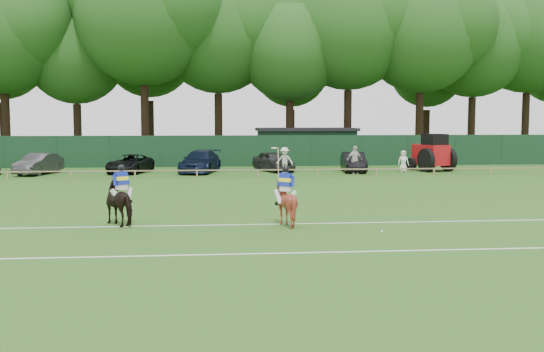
{
  "coord_description": "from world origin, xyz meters",
  "views": [
    {
      "loc": [
        -2.07,
        -23.72,
        3.83
      ],
      "look_at": [
        0.5,
        3.0,
        1.4
      ],
      "focal_mm": 42.0,
      "sensor_mm": 36.0,
      "label": 1
    }
  ],
  "objects": [
    {
      "name": "spectator_right",
      "position": [
        11.58,
        20.35,
        0.78
      ],
      "size": [
        0.79,
        0.54,
        1.56
      ],
      "primitive_type": "imported",
      "rotation": [
        0.0,
        0.0,
        -0.06
      ],
      "color": "white",
      "rests_on": "ground"
    },
    {
      "name": "sedan_grey",
      "position": [
        -13.88,
        21.15,
        0.73
      ],
      "size": [
        2.61,
        4.65,
        1.45
      ],
      "primitive_type": "imported",
      "rotation": [
        0.0,
        0.0,
        -0.26
      ],
      "color": "#323335",
      "rests_on": "ground"
    },
    {
      "name": "rider_chestnut",
      "position": [
        0.57,
        -1.25,
        1.5
      ],
      "size": [
        0.88,
        0.8,
        2.05
      ],
      "rotation": [
        0.0,
        0.0,
        2.65
      ],
      "color": "silver",
      "rests_on": "ground"
    },
    {
      "name": "perimeter_fence",
      "position": [
        0.0,
        27.0,
        1.25
      ],
      "size": [
        92.08,
        0.08,
        2.5
      ],
      "color": "#14351E",
      "rests_on": "ground"
    },
    {
      "name": "estate_black",
      "position": [
        8.15,
        21.18,
        0.71
      ],
      "size": [
        1.94,
        4.46,
        1.43
      ],
      "primitive_type": "imported",
      "rotation": [
        0.0,
        0.0,
        -0.1
      ],
      "color": "black",
      "rests_on": "ground"
    },
    {
      "name": "spectator_mid",
      "position": [
        7.82,
        19.4,
        0.98
      ],
      "size": [
        1.23,
        0.76,
        1.96
      ],
      "primitive_type": "imported",
      "rotation": [
        0.0,
        0.0,
        0.26
      ],
      "color": "silver",
      "rests_on": "ground"
    },
    {
      "name": "sedan_navy",
      "position": [
        -2.84,
        21.62,
        0.78
      ],
      "size": [
        3.33,
        5.74,
        1.56
      ],
      "primitive_type": "imported",
      "rotation": [
        0.0,
        0.0,
        -0.22
      ],
      "color": "black",
      "rests_on": "ground"
    },
    {
      "name": "ground",
      "position": [
        0.0,
        0.0,
        0.0
      ],
      "size": [
        160.0,
        160.0,
        0.0
      ],
      "primitive_type": "plane",
      "color": "#1E4C14",
      "rests_on": "ground"
    },
    {
      "name": "spectator_left",
      "position": [
        3.03,
        20.17,
        0.92
      ],
      "size": [
        1.31,
        0.92,
        1.84
      ],
      "primitive_type": "imported",
      "rotation": [
        0.0,
        0.0,
        -0.21
      ],
      "color": "silver",
      "rests_on": "ground"
    },
    {
      "name": "pitch_rail",
      "position": [
        0.0,
        18.0,
        0.45
      ],
      "size": [
        62.1,
        0.1,
        0.5
      ],
      "color": "#997F5B",
      "rests_on": "ground"
    },
    {
      "name": "rider_dark",
      "position": [
        -5.28,
        -0.55,
        1.54
      ],
      "size": [
        0.82,
        0.69,
        1.41
      ],
      "rotation": [
        0.0,
        0.0,
        3.81
      ],
      "color": "silver",
      "rests_on": "ground"
    },
    {
      "name": "horse_chestnut",
      "position": [
        0.58,
        -1.25,
        0.78
      ],
      "size": [
        1.78,
        1.85,
        1.56
      ],
      "primitive_type": "imported",
      "rotation": [
        0.0,
        0.0,
        2.65
      ],
      "color": "maroon",
      "rests_on": "ground"
    },
    {
      "name": "tree_row",
      "position": [
        2.0,
        35.0,
        0.0
      ],
      "size": [
        96.0,
        12.0,
        21.0
      ],
      "primitive_type": null,
      "color": "#26561C",
      "rests_on": "ground"
    },
    {
      "name": "utility_shed",
      "position": [
        6.0,
        30.0,
        1.54
      ],
      "size": [
        8.4,
        4.4,
        3.04
      ],
      "color": "#14331E",
      "rests_on": "ground"
    },
    {
      "name": "polo_ball",
      "position": [
        3.64,
        -3.07,
        0.04
      ],
      "size": [
        0.09,
        0.09,
        0.09
      ],
      "primitive_type": "sphere",
      "color": "silver",
      "rests_on": "ground"
    },
    {
      "name": "suv_black",
      "position": [
        -7.76,
        21.67,
        0.65
      ],
      "size": [
        3.3,
        5.11,
        1.31
      ],
      "primitive_type": "imported",
      "rotation": [
        0.0,
        0.0,
        -0.26
      ],
      "color": "black",
      "rests_on": "ground"
    },
    {
      "name": "horse_dark",
      "position": [
        -5.29,
        -0.54,
        0.81
      ],
      "size": [
        1.86,
        2.04,
        1.61
      ],
      "primitive_type": "imported",
      "rotation": [
        0.0,
        0.0,
        3.81
      ],
      "color": "black",
      "rests_on": "ground"
    },
    {
      "name": "hatch_grey",
      "position": [
        2.44,
        22.2,
        0.73
      ],
      "size": [
        3.2,
        4.63,
        1.46
      ],
      "primitive_type": "imported",
      "rotation": [
        0.0,
        0.0,
        0.38
      ],
      "color": "#313033",
      "rests_on": "ground"
    },
    {
      "name": "pitch_lines",
      "position": [
        0.0,
        -3.5,
        0.01
      ],
      "size": [
        60.0,
        5.1,
        0.01
      ],
      "color": "silver",
      "rests_on": "ground"
    },
    {
      "name": "tractor",
      "position": [
        14.02,
        21.33,
        1.29
      ],
      "size": [
        2.98,
        3.71,
        2.73
      ],
      "rotation": [
        0.0,
        0.0,
        0.29
      ],
      "color": "#B11015",
      "rests_on": "ground"
    }
  ]
}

